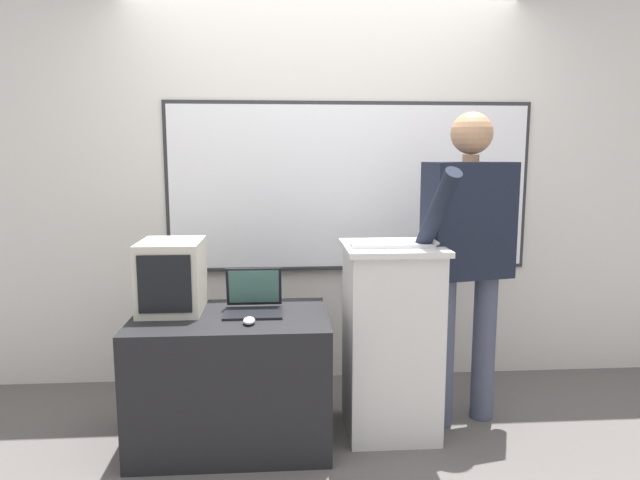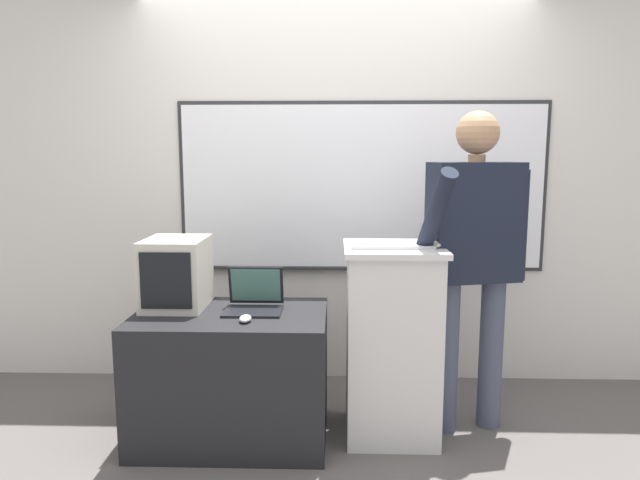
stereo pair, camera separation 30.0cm
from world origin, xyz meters
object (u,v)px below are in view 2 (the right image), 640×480
laptop (255,298)px  wireless_keyboard (392,246)px  computer_mouse_by_laptop (245,319)px  crt_monitor (176,273)px  computer_mouse_by_keyboard (436,244)px  person_presenter (473,247)px  lectern_podium (392,341)px  side_desk (232,375)px

laptop → wireless_keyboard: size_ratio=0.71×
laptop → computer_mouse_by_laptop: laptop is taller
laptop → crt_monitor: (-0.43, 0.04, 0.12)m
computer_mouse_by_keyboard → crt_monitor: size_ratio=0.25×
crt_monitor → computer_mouse_by_laptop: bearing=-33.6°
person_presenter → crt_monitor: 1.62m
person_presenter → computer_mouse_by_laptop: (-1.19, -0.29, -0.32)m
wireless_keyboard → computer_mouse_by_keyboard: (0.23, 0.02, 0.01)m
person_presenter → wireless_keyboard: size_ratio=4.05×
laptop → computer_mouse_by_laptop: (-0.01, -0.24, -0.05)m
lectern_podium → side_desk: size_ratio=1.03×
wireless_keyboard → computer_mouse_by_keyboard: size_ratio=4.31×
laptop → computer_mouse_by_keyboard: (0.95, -0.06, 0.30)m
side_desk → person_presenter: person_presenter is taller
side_desk → person_presenter: (1.30, 0.13, 0.68)m
laptop → wireless_keyboard: wireless_keyboard is taller
side_desk → computer_mouse_by_keyboard: 1.29m
laptop → computer_mouse_by_keyboard: computer_mouse_by_keyboard is taller
lectern_podium → side_desk: bearing=-175.9°
crt_monitor → lectern_podium: bearing=-2.6°
side_desk → computer_mouse_by_laptop: computer_mouse_by_laptop is taller
lectern_podium → laptop: lectern_podium is taller
laptop → computer_mouse_by_laptop: 0.24m
person_presenter → laptop: 1.21m
crt_monitor → computer_mouse_by_keyboard: bearing=-4.2°
computer_mouse_by_keyboard → lectern_podium: bearing=167.1°
lectern_podium → person_presenter: 0.67m
side_desk → computer_mouse_by_keyboard: computer_mouse_by_keyboard is taller
lectern_podium → computer_mouse_by_keyboard: bearing=-12.9°
lectern_podium → wireless_keyboard: size_ratio=2.42×
side_desk → laptop: size_ratio=3.32×
side_desk → wireless_keyboard: wireless_keyboard is taller
person_presenter → computer_mouse_by_laptop: person_presenter is taller
computer_mouse_by_laptop → computer_mouse_by_keyboard: (0.97, 0.18, 0.35)m
wireless_keyboard → crt_monitor: 1.18m
lectern_podium → computer_mouse_by_laptop: lectern_podium is taller
computer_mouse_by_laptop → crt_monitor: 0.53m
computer_mouse_by_laptop → computer_mouse_by_keyboard: bearing=10.4°
lectern_podium → laptop: size_ratio=3.42×
wireless_keyboard → person_presenter: bearing=16.5°
lectern_podium → side_desk: 0.88m
laptop → computer_mouse_by_laptop: size_ratio=3.05×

